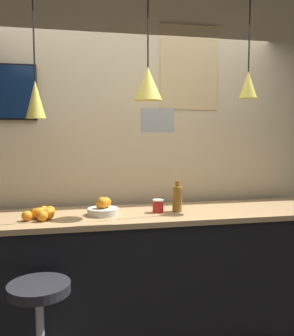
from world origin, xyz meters
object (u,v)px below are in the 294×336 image
at_px(bar_stool, 40,320).
at_px(fruit_bowl, 103,208).
at_px(spread_jar, 158,206).
at_px(juice_bottle, 177,198).

distance_m(bar_stool, fruit_bowl, 0.90).
height_order(bar_stool, fruit_bowl, fruit_bowl).
relative_size(fruit_bowl, spread_jar, 2.30).
bearing_deg(spread_jar, fruit_bowl, 179.96).
bearing_deg(fruit_bowl, spread_jar, -0.04).
bearing_deg(fruit_bowl, juice_bottle, -0.03).
bearing_deg(fruit_bowl, bar_stool, -128.63).
xyz_separation_m(bar_stool, fruit_bowl, (0.44, 0.55, 0.56)).
relative_size(juice_bottle, spread_jar, 2.41).
relative_size(bar_stool, spread_jar, 7.29).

